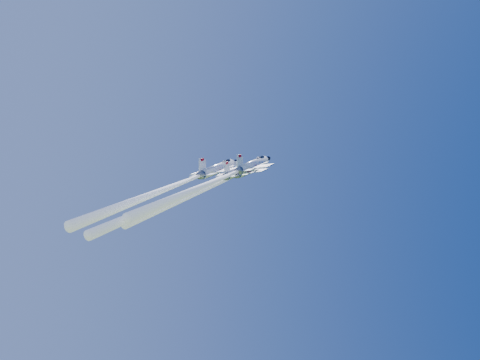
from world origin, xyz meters
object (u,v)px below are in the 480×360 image
jet_right (218,180)px  jet_left (176,185)px  jet_slot (196,189)px  jet_lead (213,186)px

jet_right → jet_left: bearing=-179.0°
jet_right → jet_slot: size_ratio=0.92×
jet_lead → jet_left: bearing=-120.8°
jet_left → jet_slot: bearing=-28.1°
jet_slot → jet_right: bearing=62.0°
jet_lead → jet_slot: 11.78m
jet_left → jet_right: bearing=1.0°
jet_left → jet_slot: size_ratio=0.99×
jet_lead → jet_slot: size_ratio=0.98×
jet_left → jet_right: 9.48m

